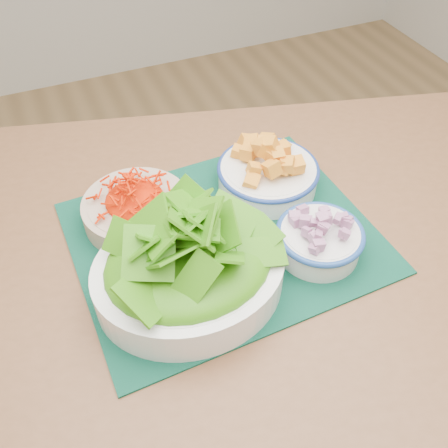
% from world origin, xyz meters
% --- Properties ---
extents(ground, '(4.00, 4.00, 0.00)m').
position_xyz_m(ground, '(0.00, 0.00, 0.00)').
color(ground, '#A68050').
rests_on(ground, ground).
extents(table, '(1.41, 1.12, 0.75)m').
position_xyz_m(table, '(-0.15, -0.03, 0.66)').
color(table, brown).
rests_on(table, ground).
extents(placemat, '(0.51, 0.42, 0.00)m').
position_xyz_m(placemat, '(-0.20, 0.00, 0.75)').
color(placemat, black).
rests_on(placemat, table).
extents(carrot_bowl, '(0.24, 0.24, 0.07)m').
position_xyz_m(carrot_bowl, '(-0.33, 0.10, 0.79)').
color(carrot_bowl, '#C2AB90').
rests_on(carrot_bowl, placemat).
extents(squash_bowl, '(0.21, 0.21, 0.09)m').
position_xyz_m(squash_bowl, '(-0.08, 0.09, 0.80)').
color(squash_bowl, white).
rests_on(squash_bowl, placemat).
extents(lettuce_bowl, '(0.29, 0.25, 0.14)m').
position_xyz_m(lettuce_bowl, '(-0.29, -0.08, 0.82)').
color(lettuce_bowl, white).
rests_on(lettuce_bowl, placemat).
extents(onion_bowl, '(0.16, 0.16, 0.08)m').
position_xyz_m(onion_bowl, '(-0.07, -0.09, 0.79)').
color(onion_bowl, white).
rests_on(onion_bowl, placemat).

